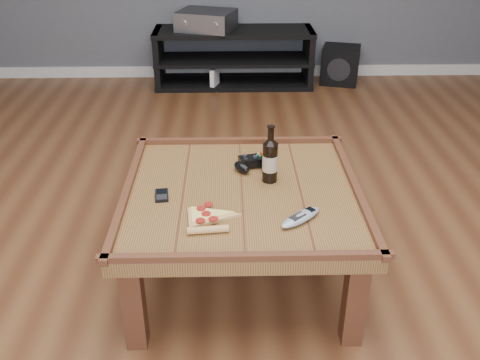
{
  "coord_description": "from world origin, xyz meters",
  "views": [
    {
      "loc": [
        -0.05,
        -1.98,
        1.58
      ],
      "look_at": [
        -0.01,
        -0.04,
        0.52
      ],
      "focal_mm": 40.0,
      "sensor_mm": 36.0,
      "label": 1
    }
  ],
  "objects_px": {
    "beer_bottle": "(270,159)",
    "pizza_slice": "(206,218)",
    "subwoofer": "(340,65)",
    "smartphone": "(162,195)",
    "media_console": "(234,58)",
    "av_receiver": "(206,20)",
    "game_console": "(215,80)",
    "game_controller": "(253,163)",
    "remote_control": "(301,217)",
    "coffee_table": "(242,202)"
  },
  "relations": [
    {
      "from": "coffee_table",
      "to": "beer_bottle",
      "type": "height_order",
      "value": "beer_bottle"
    },
    {
      "from": "smartphone",
      "to": "subwoofer",
      "type": "distance_m",
      "value": 3.14
    },
    {
      "from": "pizza_slice",
      "to": "av_receiver",
      "type": "xyz_separation_m",
      "value": [
        -0.09,
        2.97,
        0.12
      ]
    },
    {
      "from": "media_console",
      "to": "subwoofer",
      "type": "relative_size",
      "value": 3.5
    },
    {
      "from": "smartphone",
      "to": "subwoofer",
      "type": "height_order",
      "value": "smartphone"
    },
    {
      "from": "media_console",
      "to": "subwoofer",
      "type": "xyz_separation_m",
      "value": [
        0.98,
        0.05,
        -0.08
      ]
    },
    {
      "from": "media_console",
      "to": "av_receiver",
      "type": "distance_m",
      "value": 0.41
    },
    {
      "from": "coffee_table",
      "to": "av_receiver",
      "type": "xyz_separation_m",
      "value": [
        -0.24,
        2.74,
        0.19
      ]
    },
    {
      "from": "beer_bottle",
      "to": "game_console",
      "type": "xyz_separation_m",
      "value": [
        -0.3,
        2.53,
        -0.47
      ]
    },
    {
      "from": "game_console",
      "to": "smartphone",
      "type": "bearing_deg",
      "value": -73.51
    },
    {
      "from": "media_console",
      "to": "smartphone",
      "type": "bearing_deg",
      "value": -96.86
    },
    {
      "from": "av_receiver",
      "to": "subwoofer",
      "type": "relative_size",
      "value": 1.39
    },
    {
      "from": "coffee_table",
      "to": "game_console",
      "type": "height_order",
      "value": "coffee_table"
    },
    {
      "from": "beer_bottle",
      "to": "game_controller",
      "type": "distance_m",
      "value": 0.16
    },
    {
      "from": "game_controller",
      "to": "av_receiver",
      "type": "height_order",
      "value": "av_receiver"
    },
    {
      "from": "beer_bottle",
      "to": "game_console",
      "type": "relative_size",
      "value": 1.34
    },
    {
      "from": "remote_control",
      "to": "av_receiver",
      "type": "bearing_deg",
      "value": 147.78
    },
    {
      "from": "pizza_slice",
      "to": "smartphone",
      "type": "bearing_deg",
      "value": 130.48
    },
    {
      "from": "game_controller",
      "to": "pizza_slice",
      "type": "relative_size",
      "value": 0.67
    },
    {
      "from": "pizza_slice",
      "to": "smartphone",
      "type": "relative_size",
      "value": 2.79
    },
    {
      "from": "pizza_slice",
      "to": "smartphone",
      "type": "xyz_separation_m",
      "value": [
        -0.19,
        0.19,
        -0.0
      ]
    },
    {
      "from": "remote_control",
      "to": "game_console",
      "type": "relative_size",
      "value": 1.02
    },
    {
      "from": "smartphone",
      "to": "game_controller",
      "type": "bearing_deg",
      "value": 25.28
    },
    {
      "from": "coffee_table",
      "to": "remote_control",
      "type": "xyz_separation_m",
      "value": [
        0.22,
        -0.24,
        0.07
      ]
    },
    {
      "from": "media_console",
      "to": "beer_bottle",
      "type": "distance_m",
      "value": 2.69
    },
    {
      "from": "media_console",
      "to": "game_controller",
      "type": "bearing_deg",
      "value": -88.72
    },
    {
      "from": "game_console",
      "to": "coffee_table",
      "type": "bearing_deg",
      "value": -66.2
    },
    {
      "from": "pizza_slice",
      "to": "game_controller",
      "type": "bearing_deg",
      "value": 59.47
    },
    {
      "from": "remote_control",
      "to": "subwoofer",
      "type": "distance_m",
      "value": 3.15
    },
    {
      "from": "media_console",
      "to": "game_controller",
      "type": "relative_size",
      "value": 7.15
    },
    {
      "from": "remote_control",
      "to": "media_console",
      "type": "bearing_deg",
      "value": 143.27
    },
    {
      "from": "coffee_table",
      "to": "media_console",
      "type": "bearing_deg",
      "value": 90.0
    },
    {
      "from": "smartphone",
      "to": "game_console",
      "type": "distance_m",
      "value": 2.69
    },
    {
      "from": "game_console",
      "to": "pizza_slice",
      "type": "bearing_deg",
      "value": -69.4
    },
    {
      "from": "media_console",
      "to": "game_console",
      "type": "distance_m",
      "value": 0.27
    },
    {
      "from": "smartphone",
      "to": "game_console",
      "type": "height_order",
      "value": "smartphone"
    },
    {
      "from": "coffee_table",
      "to": "av_receiver",
      "type": "relative_size",
      "value": 1.85
    },
    {
      "from": "smartphone",
      "to": "game_console",
      "type": "relative_size",
      "value": 0.54
    },
    {
      "from": "subwoofer",
      "to": "smartphone",
      "type": "bearing_deg",
      "value": -99.33
    },
    {
      "from": "beer_bottle",
      "to": "game_controller",
      "type": "relative_size",
      "value": 1.32
    },
    {
      "from": "smartphone",
      "to": "av_receiver",
      "type": "bearing_deg",
      "value": 81.1
    },
    {
      "from": "smartphone",
      "to": "remote_control",
      "type": "bearing_deg",
      "value": -26.26
    },
    {
      "from": "remote_control",
      "to": "av_receiver",
      "type": "distance_m",
      "value": 3.02
    },
    {
      "from": "game_controller",
      "to": "smartphone",
      "type": "bearing_deg",
      "value": -162.38
    },
    {
      "from": "beer_bottle",
      "to": "game_console",
      "type": "height_order",
      "value": "beer_bottle"
    },
    {
      "from": "beer_bottle",
      "to": "pizza_slice",
      "type": "bearing_deg",
      "value": -130.29
    },
    {
      "from": "remote_control",
      "to": "subwoofer",
      "type": "height_order",
      "value": "remote_control"
    },
    {
      "from": "coffee_table",
      "to": "smartphone",
      "type": "relative_size",
      "value": 9.82
    },
    {
      "from": "coffee_table",
      "to": "pizza_slice",
      "type": "relative_size",
      "value": 3.52
    },
    {
      "from": "pizza_slice",
      "to": "smartphone",
      "type": "height_order",
      "value": "pizza_slice"
    }
  ]
}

